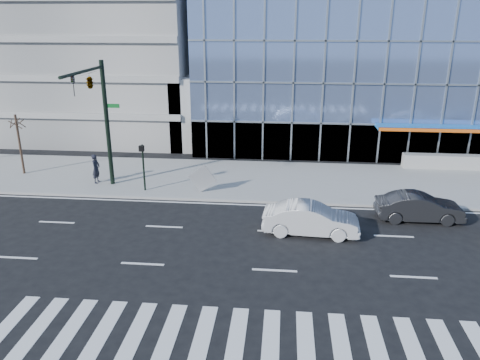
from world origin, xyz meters
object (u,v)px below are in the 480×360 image
object	(u,v)px
street_tree_near	(16,123)
traffic_signal	(95,96)
pedestrian	(96,169)
tilted_panel	(202,178)
ped_signal_post	(143,161)
white_sedan	(311,219)
dark_sedan	(419,207)

from	to	relation	value
street_tree_near	traffic_signal	bearing A→B (deg)	-22.71
pedestrian	tilted_panel	xyz separation A→B (m)	(7.33, -1.12, -0.07)
pedestrian	ped_signal_post	bearing A→B (deg)	-103.24
ped_signal_post	white_sedan	world-z (taller)	ped_signal_post
street_tree_near	pedestrian	bearing A→B (deg)	-13.17
street_tree_near	pedestrian	distance (m)	6.62
tilted_panel	white_sedan	bearing A→B (deg)	-44.43
street_tree_near	pedestrian	world-z (taller)	street_tree_near
pedestrian	tilted_panel	distance (m)	7.41
ped_signal_post	pedestrian	distance (m)	3.92
ped_signal_post	white_sedan	size ratio (longest dim) A/B	0.61
ped_signal_post	tilted_panel	world-z (taller)	ped_signal_post
ped_signal_post	dark_sedan	size ratio (longest dim) A/B	0.65
traffic_signal	tilted_panel	bearing A→B (deg)	3.96
traffic_signal	white_sedan	size ratio (longest dim) A/B	1.63
dark_sedan	pedestrian	distance (m)	20.23
street_tree_near	tilted_panel	xyz separation A→B (m)	(13.23, -2.50, -2.72)
traffic_signal	street_tree_near	bearing A→B (deg)	157.29
white_sedan	pedestrian	bearing A→B (deg)	69.67
tilted_panel	ped_signal_post	bearing A→B (deg)	174.33
ped_signal_post	pedestrian	size ratio (longest dim) A/B	1.54
dark_sedan	tilted_panel	size ratio (longest dim) A/B	3.57
ped_signal_post	pedestrian	xyz separation A→B (m)	(-3.60, 1.18, -1.02)
street_tree_near	tilted_panel	size ratio (longest dim) A/B	3.25
ped_signal_post	dark_sedan	xyz separation A→B (m)	(16.24, -2.74, -1.38)
street_tree_near	white_sedan	bearing A→B (deg)	-20.98
white_sedan	traffic_signal	bearing A→B (deg)	73.75
street_tree_near	pedestrian	xyz separation A→B (m)	(5.90, -1.38, -2.66)
traffic_signal	tilted_panel	world-z (taller)	traffic_signal
traffic_signal	white_sedan	bearing A→B (deg)	-20.01
traffic_signal	ped_signal_post	distance (m)	4.75
white_sedan	pedestrian	size ratio (longest dim) A/B	2.53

